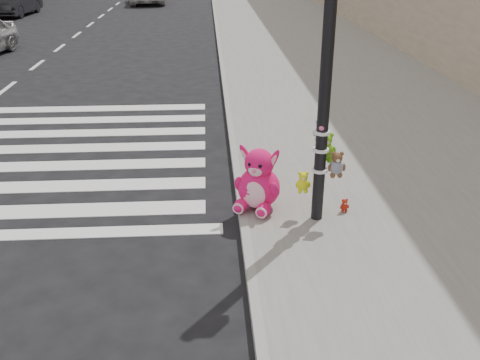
{
  "coord_description": "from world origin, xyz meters",
  "views": [
    {
      "loc": [
        1.09,
        -4.9,
        3.82
      ],
      "look_at": [
        1.5,
        1.84,
        0.75
      ],
      "focal_mm": 40.0,
      "sensor_mm": 36.0,
      "label": 1
    }
  ],
  "objects_px": {
    "car_dark_far": "(16,3)",
    "signal_pole": "(325,106)",
    "pink_bunny": "(258,183)",
    "red_teddy": "(344,205)"
  },
  "relations": [
    {
      "from": "red_teddy",
      "to": "car_dark_far",
      "type": "distance_m",
      "value": 26.55
    },
    {
      "from": "pink_bunny",
      "to": "red_teddy",
      "type": "relative_size",
      "value": 4.74
    },
    {
      "from": "pink_bunny",
      "to": "car_dark_far",
      "type": "height_order",
      "value": "car_dark_far"
    },
    {
      "from": "red_teddy",
      "to": "car_dark_far",
      "type": "bearing_deg",
      "value": 111.32
    },
    {
      "from": "pink_bunny",
      "to": "red_teddy",
      "type": "height_order",
      "value": "pink_bunny"
    },
    {
      "from": "signal_pole",
      "to": "red_teddy",
      "type": "relative_size",
      "value": 19.34
    },
    {
      "from": "signal_pole",
      "to": "car_dark_far",
      "type": "height_order",
      "value": "signal_pole"
    },
    {
      "from": "car_dark_far",
      "to": "signal_pole",
      "type": "bearing_deg",
      "value": -59.48
    },
    {
      "from": "pink_bunny",
      "to": "car_dark_far",
      "type": "distance_m",
      "value": 25.81
    },
    {
      "from": "signal_pole",
      "to": "car_dark_far",
      "type": "bearing_deg",
      "value": 116.1
    }
  ]
}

